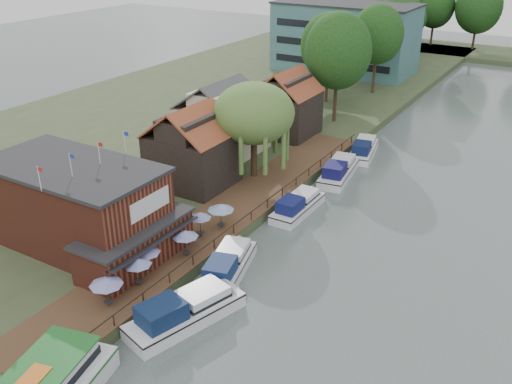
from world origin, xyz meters
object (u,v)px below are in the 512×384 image
Objects in this scene: willow at (254,131)px; umbrella_2 at (146,260)px; umbrella_4 at (200,224)px; swan at (98,361)px; pub at (92,210)px; cruiser_2 at (298,203)px; cottage_c at (287,103)px; umbrella_5 at (221,216)px; hotel_block at (345,37)px; cottage_a at (192,146)px; cruiser_0 at (185,308)px; cruiser_1 at (228,263)px; umbrella_3 at (186,243)px; cruiser_3 at (339,168)px; cottage_b at (222,116)px; umbrella_0 at (107,292)px; cruiser_4 at (364,147)px; umbrella_1 at (138,272)px.

willow reaches higher than umbrella_2.
umbrella_4 reaches higher than swan.
pub is 2.24× the size of cruiser_2.
cottage_c reaches higher than umbrella_2.
umbrella_5 is (7.16, 8.30, -2.36)m from pub.
swan is (2.34, -17.76, -2.07)m from umbrella_5.
umbrella_2 is at bearing -78.78° from hotel_block.
pub is at bearing -90.00° from cottage_c.
cruiser_2 is at bearing 87.19° from swan.
cottage_a is 1.01× the size of cottage_c.
cruiser_0 is (12.82, -18.09, -3.98)m from cottage_a.
umbrella_5 is 0.26× the size of cruiser_1.
umbrella_2 is at bearing -107.65° from umbrella_3.
hotel_block is 48.64m from cruiser_3.
umbrella_2 is at bearing -68.36° from cottage_b.
hotel_block is at bearing 102.20° from cottage_c.
cottage_b is 21.82× the size of swan.
cruiser_1 is at bearing -50.85° from umbrella_5.
umbrella_0 is (14.81, -76.57, -4.86)m from hotel_block.
cruiser_1 is 22.89m from cruiser_3.
cruiser_4 is at bearing 2.80° from cottage_c.
umbrella_0 reaches higher than cruiser_3.
hotel_block is 10.69× the size of umbrella_3.
umbrella_2 is 27.74m from cruiser_3.
umbrella_1 is (6.91, -2.43, -2.36)m from pub.
cruiser_3 is at bearing 78.88° from umbrella_5.
umbrella_4 is at bearing 105.86° from umbrella_3.
cruiser_2 is (4.31, 10.37, -1.22)m from umbrella_4.
umbrella_0 is 1.02× the size of umbrella_3.
willow is at bearing -127.39° from cruiser_4.
umbrella_0 is 32.35m from cruiser_3.
pub is 8.26× the size of umbrella_5.
umbrella_5 is 5.50× the size of swan.
umbrella_5 is (11.16, -16.70, -2.96)m from cottage_b.
cottage_a is 3.53× the size of umbrella_0.
umbrella_5 is at bearing 72.39° from umbrella_4.
pub reaches higher than umbrella_3.
umbrella_5 reaches higher than cruiser_2.
umbrella_5 is 18.03m from swan.
umbrella_5 is (-0.24, 5.49, 0.00)m from umbrella_3.
cruiser_1 is at bearing -43.54° from cottage_a.
umbrella_0 is at bearing -129.75° from cruiser_1.
cruiser_0 reaches higher than cruiser_4.
cottage_b is (-3.00, 10.00, 0.00)m from cottage_a.
pub is at bearing -159.21° from umbrella_3.
cruiser_3 reaches higher than swan.
swan is (-1.46, -13.10, -0.92)m from cruiser_1.
cottage_b is at bearing 118.97° from umbrella_4.
umbrella_1 is 7.78m from swan.
umbrella_2 and umbrella_3 have the same top height.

